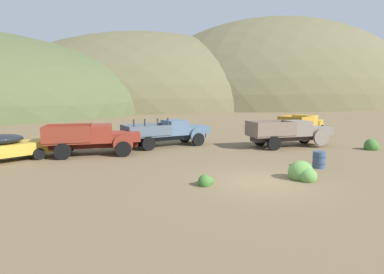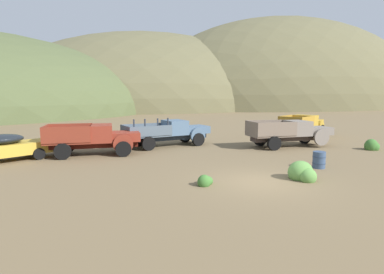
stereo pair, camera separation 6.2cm
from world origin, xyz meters
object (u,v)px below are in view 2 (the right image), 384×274
Objects in this scene: truck_rust_red at (100,139)px; truck_mustard at (305,125)px; truck_chalk_blue at (173,132)px; car_faded_yellow at (10,147)px; oil_drum_by_truck at (319,160)px; truck_primer_gray at (294,133)px.

truck_mustard is (18.66, -0.82, -0.00)m from truck_rust_red.
truck_chalk_blue reaches higher than truck_mustard.
truck_chalk_blue reaches higher than car_faded_yellow.
truck_mustard is 7.12× the size of oil_drum_by_truck.
car_faded_yellow reaches higher than oil_drum_by_truck.
truck_rust_red is at bearing -23.61° from car_faded_yellow.
truck_primer_gray is 1.05× the size of truck_mustard.
car_faded_yellow is 5.70× the size of oil_drum_by_truck.
truck_rust_red is at bearing -171.99° from truck_chalk_blue.
truck_primer_gray reaches higher than oil_drum_by_truck.
car_faded_yellow is 0.76× the size of truck_chalk_blue.
truck_primer_gray is (12.87, -4.50, 0.01)m from truck_rust_red.
truck_mustard is at bearing 15.20° from truck_rust_red.
truck_chalk_blue is 10.75m from oil_drum_by_truck.
truck_primer_gray is (17.78, -5.35, 0.21)m from car_faded_yellow.
truck_chalk_blue is 8.85m from truck_primer_gray.
truck_primer_gray is at bearing 50.42° from oil_drum_by_truck.
oil_drum_by_truck is (13.42, -10.62, -0.38)m from car_faded_yellow.
car_faded_yellow is 0.82× the size of truck_rust_red.
truck_rust_red is 0.93× the size of truck_primer_gray.
truck_primer_gray is 6.86m from truck_mustard.
truck_mustard is (13.05, -1.38, 0.01)m from truck_chalk_blue.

